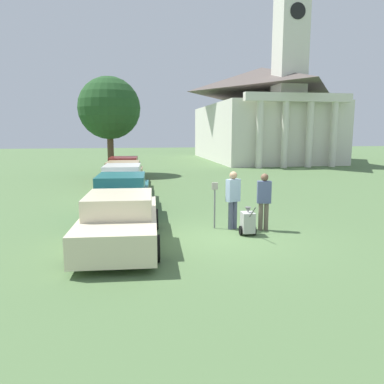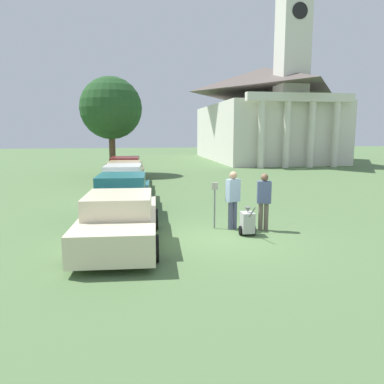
{
  "view_description": "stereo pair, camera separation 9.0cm",
  "coord_description": "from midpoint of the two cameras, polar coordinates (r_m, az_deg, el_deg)",
  "views": [
    {
      "loc": [
        -2.78,
        -10.17,
        3.05
      ],
      "look_at": [
        -0.76,
        1.59,
        1.1
      ],
      "focal_mm": 35.0,
      "sensor_mm": 36.0,
      "label": 1
    },
    {
      "loc": [
        -2.69,
        -10.18,
        3.05
      ],
      "look_at": [
        -0.76,
        1.59,
        1.1
      ],
      "focal_mm": 35.0,
      "sensor_mm": 36.0,
      "label": 2
    }
  ],
  "objects": [
    {
      "name": "parked_car_teal",
      "position": [
        13.85,
        -10.79,
        -0.64
      ],
      "size": [
        2.27,
        5.08,
        1.51
      ],
      "rotation": [
        0.0,
        0.0,
        -0.07
      ],
      "color": "#23666B",
      "rests_on": "ground_plane"
    },
    {
      "name": "shade_tree",
      "position": [
        27.11,
        -12.6,
        12.34
      ],
      "size": [
        4.29,
        4.29,
        6.77
      ],
      "color": "brown",
      "rests_on": "ground_plane"
    },
    {
      "name": "parked_car_maroon",
      "position": [
        23.67,
        -10.42,
        3.38
      ],
      "size": [
        2.29,
        5.41,
        1.46
      ],
      "rotation": [
        0.0,
        0.0,
        -0.07
      ],
      "color": "maroon",
      "rests_on": "ground_plane"
    },
    {
      "name": "equipment_cart",
      "position": [
        11.19,
        8.26,
        -4.58
      ],
      "size": [
        0.48,
        0.99,
        1.0
      ],
      "rotation": [
        0.0,
        0.0,
        -0.05
      ],
      "color": "#B2B2AD",
      "rests_on": "ground_plane"
    },
    {
      "name": "person_worker",
      "position": [
        11.69,
        6.05,
        -0.64
      ],
      "size": [
        0.47,
        0.36,
        1.82
      ],
      "rotation": [
        0.0,
        0.0,
        3.51
      ],
      "color": "#515670",
      "rests_on": "ground_plane"
    },
    {
      "name": "parked_car_cream",
      "position": [
        10.27,
        -11.1,
        -4.37
      ],
      "size": [
        2.3,
        4.91,
        1.42
      ],
      "rotation": [
        0.0,
        0.0,
        -0.07
      ],
      "color": "beige",
      "rests_on": "ground_plane"
    },
    {
      "name": "ground_plane",
      "position": [
        10.97,
        5.11,
        -6.9
      ],
      "size": [
        120.0,
        120.0,
        0.0
      ],
      "primitive_type": "plane",
      "color": "#517042"
    },
    {
      "name": "parked_car_tan",
      "position": [
        20.67,
        -10.49,
        2.51
      ],
      "size": [
        2.32,
        5.35,
        1.43
      ],
      "rotation": [
        0.0,
        0.0,
        -0.07
      ],
      "color": "tan",
      "rests_on": "ground_plane"
    },
    {
      "name": "parked_car_white",
      "position": [
        17.25,
        -10.62,
        1.35
      ],
      "size": [
        2.18,
        5.29,
        1.56
      ],
      "rotation": [
        0.0,
        0.0,
        -0.07
      ],
      "color": "silver",
      "rests_on": "ground_plane"
    },
    {
      "name": "parking_meter",
      "position": [
        11.73,
        3.26,
        -0.74
      ],
      "size": [
        0.18,
        0.09,
        1.46
      ],
      "color": "slate",
      "rests_on": "ground_plane"
    },
    {
      "name": "person_supervisor",
      "position": [
        11.69,
        10.69,
        -0.9
      ],
      "size": [
        0.46,
        0.32,
        1.77
      ],
      "rotation": [
        0.0,
        0.0,
        2.89
      ],
      "color": "#665B4C",
      "rests_on": "ground_plane"
    },
    {
      "name": "church",
      "position": [
        40.93,
        10.5,
        11.92
      ],
      "size": [
        11.23,
        18.15,
        20.33
      ],
      "color": "silver",
      "rests_on": "ground_plane"
    }
  ]
}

